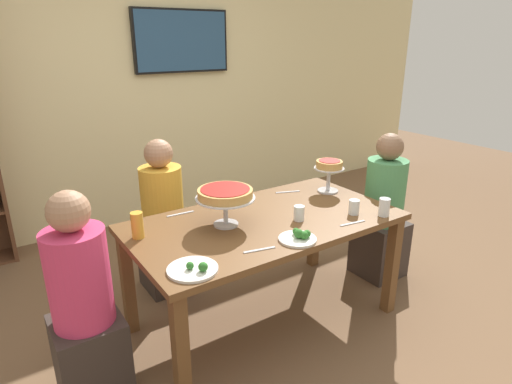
# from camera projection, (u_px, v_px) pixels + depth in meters

# --- Properties ---
(ground_plane) EXTENTS (12.00, 12.00, 0.00)m
(ground_plane) POSITION_uv_depth(u_px,v_px,m) (264.00, 319.00, 2.93)
(ground_plane) COLOR brown
(rear_partition) EXTENTS (8.00, 0.12, 2.80)m
(rear_partition) POSITION_uv_depth(u_px,v_px,m) (134.00, 82.00, 4.17)
(rear_partition) COLOR beige
(rear_partition) RESTS_ON ground_plane
(dining_table) EXTENTS (1.67, 0.91, 0.74)m
(dining_table) POSITION_uv_depth(u_px,v_px,m) (265.00, 232.00, 2.71)
(dining_table) COLOR brown
(dining_table) RESTS_ON ground_plane
(television) EXTENTS (0.99, 0.05, 0.60)m
(television) POSITION_uv_depth(u_px,v_px,m) (182.00, 41.00, 4.23)
(television) COLOR black
(diner_head_west) EXTENTS (0.34, 0.34, 1.15)m
(diner_head_west) POSITION_uv_depth(u_px,v_px,m) (85.00, 314.00, 2.18)
(diner_head_west) COLOR #382D28
(diner_head_west) RESTS_ON ground_plane
(diner_far_left) EXTENTS (0.34, 0.34, 1.15)m
(diner_far_left) POSITION_uv_depth(u_px,v_px,m) (164.00, 227.00, 3.17)
(diner_far_left) COLOR #382D28
(diner_far_left) RESTS_ON ground_plane
(diner_head_east) EXTENTS (0.34, 0.34, 1.15)m
(diner_head_east) POSITION_uv_depth(u_px,v_px,m) (382.00, 217.00, 3.35)
(diner_head_east) COLOR #382D28
(diner_head_east) RESTS_ON ground_plane
(deep_dish_pizza_stand) EXTENTS (0.36, 0.36, 0.23)m
(deep_dish_pizza_stand) POSITION_uv_depth(u_px,v_px,m) (225.00, 195.00, 2.53)
(deep_dish_pizza_stand) COLOR silver
(deep_dish_pizza_stand) RESTS_ON dining_table
(personal_pizza_stand) EXTENTS (0.22, 0.22, 0.24)m
(personal_pizza_stand) POSITION_uv_depth(u_px,v_px,m) (329.00, 168.00, 3.10)
(personal_pizza_stand) COLOR silver
(personal_pizza_stand) RESTS_ON dining_table
(salad_plate_near_diner) EXTENTS (0.25, 0.25, 0.06)m
(salad_plate_near_diner) POSITION_uv_depth(u_px,v_px,m) (193.00, 269.00, 2.08)
(salad_plate_near_diner) COLOR white
(salad_plate_near_diner) RESTS_ON dining_table
(salad_plate_far_diner) EXTENTS (0.21, 0.21, 0.07)m
(salad_plate_far_diner) POSITION_uv_depth(u_px,v_px,m) (299.00, 237.00, 2.40)
(salad_plate_far_diner) COLOR white
(salad_plate_far_diner) RESTS_ON dining_table
(beer_glass_amber_tall) EXTENTS (0.07, 0.07, 0.15)m
(beer_glass_amber_tall) POSITION_uv_depth(u_px,v_px,m) (137.00, 225.00, 2.41)
(beer_glass_amber_tall) COLOR gold
(beer_glass_amber_tall) RESTS_ON dining_table
(water_glass_clear_near) EXTENTS (0.07, 0.07, 0.09)m
(water_glass_clear_near) POSITION_uv_depth(u_px,v_px,m) (354.00, 207.00, 2.75)
(water_glass_clear_near) COLOR white
(water_glass_clear_near) RESTS_ON dining_table
(water_glass_clear_far) EXTENTS (0.07, 0.07, 0.09)m
(water_glass_clear_far) POSITION_uv_depth(u_px,v_px,m) (299.00, 213.00, 2.65)
(water_glass_clear_far) COLOR white
(water_glass_clear_far) RESTS_ON dining_table
(water_glass_clear_spare) EXTENTS (0.07, 0.07, 0.12)m
(water_glass_clear_spare) POSITION_uv_depth(u_px,v_px,m) (384.00, 207.00, 2.72)
(water_glass_clear_spare) COLOR white
(water_glass_clear_spare) RESTS_ON dining_table
(cutlery_fork_near) EXTENTS (0.18, 0.04, 0.00)m
(cutlery_fork_near) POSITION_uv_depth(u_px,v_px,m) (353.00, 223.00, 2.62)
(cutlery_fork_near) COLOR silver
(cutlery_fork_near) RESTS_ON dining_table
(cutlery_knife_near) EXTENTS (0.18, 0.05, 0.00)m
(cutlery_knife_near) POSITION_uv_depth(u_px,v_px,m) (259.00, 250.00, 2.29)
(cutlery_knife_near) COLOR silver
(cutlery_knife_near) RESTS_ON dining_table
(cutlery_fork_far) EXTENTS (0.18, 0.06, 0.00)m
(cutlery_fork_far) POSITION_uv_depth(u_px,v_px,m) (234.00, 204.00, 2.92)
(cutlery_fork_far) COLOR silver
(cutlery_fork_far) RESTS_ON dining_table
(cutlery_knife_far) EXTENTS (0.18, 0.03, 0.00)m
(cutlery_knife_far) POSITION_uv_depth(u_px,v_px,m) (180.00, 214.00, 2.76)
(cutlery_knife_far) COLOR silver
(cutlery_knife_far) RESTS_ON dining_table
(cutlery_spare_fork) EXTENTS (0.17, 0.08, 0.00)m
(cutlery_spare_fork) POSITION_uv_depth(u_px,v_px,m) (288.00, 192.00, 3.15)
(cutlery_spare_fork) COLOR silver
(cutlery_spare_fork) RESTS_ON dining_table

